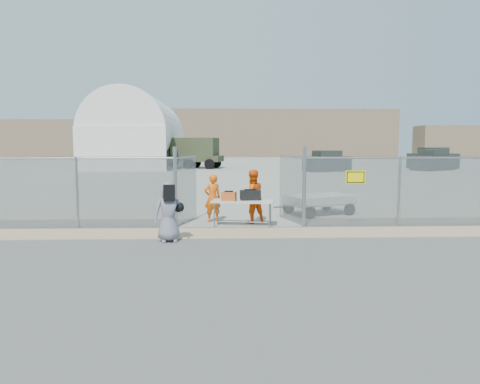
{
  "coord_description": "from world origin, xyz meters",
  "views": [
    {
      "loc": [
        -0.5,
        -12.4,
        2.6
      ],
      "look_at": [
        0.0,
        2.0,
        1.1
      ],
      "focal_mm": 35.0,
      "sensor_mm": 36.0,
      "label": 1
    }
  ],
  "objects_px": {
    "utility_trailer": "(319,204)",
    "security_worker_right": "(252,197)",
    "folding_table": "(243,213)",
    "security_worker_left": "(213,198)",
    "visitor": "(169,212)"
  },
  "relations": [
    {
      "from": "utility_trailer",
      "to": "security_worker_right",
      "type": "bearing_deg",
      "value": -169.66
    },
    {
      "from": "visitor",
      "to": "folding_table",
      "type": "bearing_deg",
      "value": 36.12
    },
    {
      "from": "security_worker_right",
      "to": "folding_table",
      "type": "bearing_deg",
      "value": 36.59
    },
    {
      "from": "visitor",
      "to": "security_worker_left",
      "type": "bearing_deg",
      "value": 59.07
    },
    {
      "from": "security_worker_right",
      "to": "utility_trailer",
      "type": "relative_size",
      "value": 0.55
    },
    {
      "from": "folding_table",
      "to": "utility_trailer",
      "type": "distance_m",
      "value": 3.7
    },
    {
      "from": "security_worker_left",
      "to": "utility_trailer",
      "type": "relative_size",
      "value": 0.5
    },
    {
      "from": "security_worker_left",
      "to": "visitor",
      "type": "xyz_separation_m",
      "value": [
        -1.09,
        -3.08,
        -0.0
      ]
    },
    {
      "from": "security_worker_right",
      "to": "utility_trailer",
      "type": "bearing_deg",
      "value": -168.04
    },
    {
      "from": "folding_table",
      "to": "security_worker_right",
      "type": "relative_size",
      "value": 1.1
    },
    {
      "from": "visitor",
      "to": "utility_trailer",
      "type": "xyz_separation_m",
      "value": [
        4.94,
        4.57,
        -0.41
      ]
    },
    {
      "from": "utility_trailer",
      "to": "folding_table",
      "type": "bearing_deg",
      "value": -165.6
    },
    {
      "from": "folding_table",
      "to": "utility_trailer",
      "type": "xyz_separation_m",
      "value": [
        2.88,
        2.32,
        -0.03
      ]
    },
    {
      "from": "visitor",
      "to": "security_worker_right",
      "type": "bearing_deg",
      "value": 38.13
    },
    {
      "from": "security_worker_left",
      "to": "utility_trailer",
      "type": "xyz_separation_m",
      "value": [
        3.86,
        1.5,
        -0.41
      ]
    }
  ]
}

